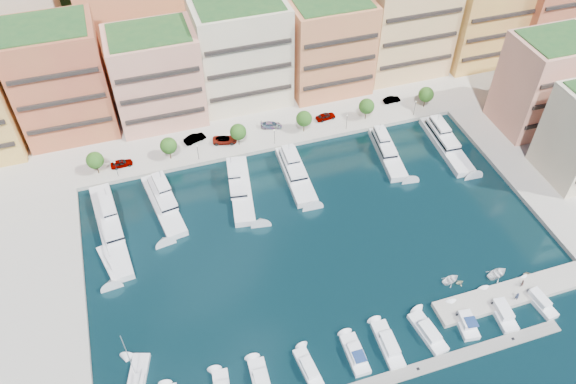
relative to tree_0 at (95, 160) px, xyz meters
name	(u,v)px	position (x,y,z in m)	size (l,w,h in m)	color
ground	(320,244)	(40.00, -33.50, -4.74)	(400.00, 400.00, 0.00)	black
north_quay	(242,77)	(40.00, 28.50, -4.74)	(220.00, 64.00, 2.00)	#9E998E
finger_pier	(516,294)	(70.00, -55.50, -4.74)	(32.00, 5.00, 2.00)	#9E998E
apartment_1	(60,80)	(-4.00, 18.49, 9.57)	(20.00, 16.50, 26.80)	#B56A3C
apartment_2	(156,77)	(17.00, 16.49, 7.57)	(20.00, 15.50, 22.80)	#E59C80
apartment_3	(241,52)	(38.00, 18.49, 9.07)	(22.00, 16.50, 25.80)	#F4E3BC
apartment_4	(329,45)	(60.00, 16.49, 8.07)	(20.00, 15.50, 23.80)	#D1714E
apartment_5	(406,23)	(82.00, 18.49, 9.57)	(22.00, 16.50, 26.80)	#EAB27C
apartment_6	(482,21)	(104.00, 16.49, 7.57)	(20.00, 15.50, 22.80)	#E8C255
apartment_7	(552,10)	(124.00, 14.49, 8.57)	(22.00, 16.50, 24.80)	#B56A3C
apartment_east_a	(545,83)	(102.00, -13.51, 7.57)	(18.00, 14.50, 22.80)	#E59C80
backblock_0	(9,34)	(-15.00, 40.50, 11.26)	(26.00, 18.00, 30.00)	#F4E3BC
backblock_1	(132,16)	(15.00, 40.50, 11.26)	(26.00, 18.00, 30.00)	#D1714E
tree_0	(95,160)	(0.00, 0.00, 0.00)	(3.80, 3.80, 5.65)	#473323
tree_1	(168,146)	(16.00, 0.00, 0.00)	(3.80, 3.80, 5.65)	#473323
tree_2	(238,132)	(32.00, 0.00, 0.00)	(3.80, 3.80, 5.65)	#473323
tree_3	(304,119)	(48.00, 0.00, 0.00)	(3.80, 3.80, 5.65)	#473323
tree_4	(367,106)	(64.00, 0.00, 0.00)	(3.80, 3.80, 5.65)	#473323
tree_5	(426,94)	(80.00, 0.00, 0.00)	(3.80, 3.80, 5.65)	#473323
lamppost_0	(116,166)	(4.00, -2.30, -0.92)	(0.30, 0.30, 4.20)	black
lamppost_1	(198,150)	(22.00, -2.30, -0.92)	(0.30, 0.30, 4.20)	black
lamppost_2	(274,134)	(40.00, -2.30, -0.92)	(0.30, 0.30, 4.20)	black
lamppost_3	(347,120)	(58.00, -2.30, -0.92)	(0.30, 0.30, 4.20)	black
lamppost_4	(415,106)	(76.00, -2.30, -0.92)	(0.30, 0.30, 4.20)	black
yacht_0	(110,225)	(0.84, -16.60, -3.53)	(6.57, 26.70, 7.30)	silver
yacht_1	(163,202)	(12.10, -13.34, -3.65)	(7.11, 19.62, 7.30)	silver
yacht_2	(240,186)	(28.67, -13.72, -3.53)	(7.34, 20.54, 7.30)	silver
yacht_3	(295,171)	(41.41, -13.03, -3.53)	(5.34, 18.79, 7.30)	silver
yacht_5	(386,150)	(63.84, -12.62, -3.53)	(6.22, 18.10, 7.30)	silver
yacht_6	(445,141)	(78.19, -13.98, -3.53)	(5.64, 20.92, 7.30)	silver
cruiser_2	(261,383)	(20.83, -58.09, -4.20)	(3.19, 8.51, 2.55)	white
cruiser_3	(309,369)	(28.86, -58.08, -4.20)	(3.10, 7.80, 2.55)	white
cruiser_4	(355,355)	(37.14, -58.10, -4.17)	(2.91, 7.63, 2.66)	white
cruiser_5	(388,345)	(43.10, -58.10, -4.20)	(3.13, 9.18, 2.55)	white
cruiser_6	(428,333)	(50.63, -58.09, -4.20)	(3.84, 8.86, 2.55)	white
cruiser_7	(465,322)	(57.81, -58.10, -4.17)	(3.80, 7.55, 2.66)	white
cruiser_8	(501,311)	(64.99, -58.10, -4.20)	(3.66, 8.97, 2.55)	white
cruiser_9	(537,300)	(72.63, -58.09, -4.20)	(3.26, 8.78, 2.55)	white
sailboat_0	(138,379)	(2.00, -51.14, -4.43)	(5.23, 8.97, 13.20)	silver
sailboat_2	(111,262)	(0.08, -25.64, -4.43)	(4.83, 9.41, 13.20)	silver
tender_1	(460,282)	(61.29, -50.34, -4.31)	(1.40, 1.62, 0.86)	beige
tender_3	(527,274)	(74.41, -52.50, -4.32)	(1.40, 1.62, 0.85)	#BFB292
tender_0	(451,280)	(60.08, -49.27, -4.38)	(2.54, 3.55, 0.74)	white
tender_2	(497,274)	(69.10, -50.73, -4.30)	(3.07, 4.31, 0.89)	white
car_0	(121,163)	(5.14, 0.78, -2.92)	(1.95, 4.84, 1.65)	gray
car_1	(195,138)	(22.43, 4.34, -2.88)	(1.82, 5.21, 1.72)	gray
car_2	(225,140)	(29.05, 1.75, -2.95)	(2.62, 5.67, 1.58)	gray
car_3	(271,125)	(41.00, 3.80, -3.01)	(2.06, 5.06, 1.47)	gray
car_4	(326,116)	(54.65, 2.89, -2.90)	(1.99, 4.95, 1.69)	gray
car_5	(392,100)	(73.18, 4.36, -3.02)	(1.53, 4.39, 1.45)	gray
person_0	(517,296)	(68.62, -57.02, -2.79)	(0.69, 0.45, 1.90)	#242E49
person_1	(522,283)	(71.26, -54.75, -2.95)	(0.77, 0.60, 1.58)	#49302B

